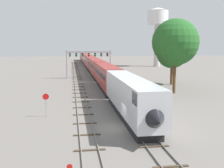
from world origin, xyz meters
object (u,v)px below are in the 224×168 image
Objects in this scene: water_tower at (158,22)px; trackside_tree_mid at (172,53)px; passenger_train at (91,63)px; trackside_tree_left at (175,42)px; stop_sign at (46,102)px; signal_gantry at (89,57)px.

trackside_tree_mid is (-13.50, -53.53, -11.21)m from water_tower.
trackside_tree_left is (11.57, -49.74, 6.59)m from passenger_train.
passenger_train is at bearing 111.17° from trackside_tree_mid.
water_tower is 88.92m from stop_sign.
passenger_train is at bearing 81.09° from stop_sign.
stop_sign is at bearing -135.21° from trackside_tree_mid.
trackside_tree_mid reaches higher than signal_gantry.
trackside_tree_left is at bearing -104.81° from water_tower.
signal_gantry is 4.20× the size of stop_sign.
trackside_tree_left is at bearing 33.12° from stop_sign.
signal_gantry is at bearing -95.33° from passenger_train.
signal_gantry is 40.62m from stop_sign.
trackside_tree_left reaches higher than passenger_train.
water_tower is at bearing 75.19° from trackside_tree_left.
water_tower is 2.27× the size of trackside_tree_mid.
signal_gantry is at bearing 118.33° from trackside_tree_left.
stop_sign is (-7.75, -39.70, -3.72)m from signal_gantry.
stop_sign is at bearing -98.91° from passenger_train.
passenger_train is 6.31× the size of water_tower.
passenger_train is 41.98m from trackside_tree_mid.
passenger_train is 64.60m from stop_sign.
signal_gantry is 0.50× the size of water_tower.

